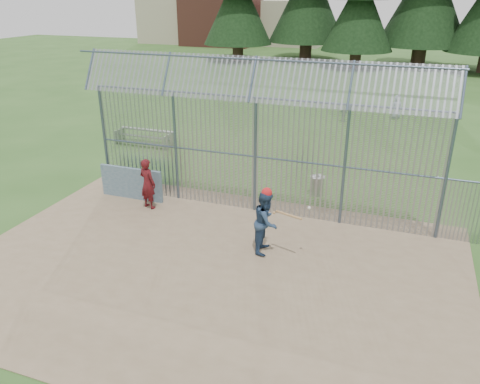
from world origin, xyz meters
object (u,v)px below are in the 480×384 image
at_px(dugout_wall, 131,183).
at_px(bleacher, 144,137).
at_px(onlooker, 148,184).
at_px(batter, 266,222).
at_px(trash_can, 317,185).

height_order(dugout_wall, bleacher, dugout_wall).
distance_m(onlooker, bleacher, 7.63).
height_order(batter, bleacher, batter).
bearing_deg(batter, dugout_wall, 67.23).
bearing_deg(batter, bleacher, 44.07).
bearing_deg(onlooker, trash_can, -132.87).
bearing_deg(onlooker, dugout_wall, -10.38).
height_order(onlooker, trash_can, onlooker).
bearing_deg(trash_can, dugout_wall, -157.11).
bearing_deg(onlooker, bleacher, -41.77).
bearing_deg(dugout_wall, onlooker, -26.78).
bearing_deg(dugout_wall, trash_can, 22.89).
distance_m(dugout_wall, bleacher, 6.68).
relative_size(dugout_wall, bleacher, 0.83).
xyz_separation_m(dugout_wall, bleacher, (-3.01, 5.96, -0.21)).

